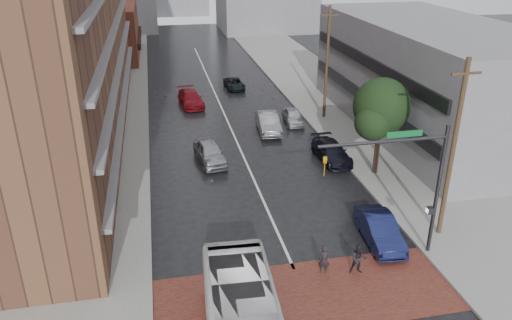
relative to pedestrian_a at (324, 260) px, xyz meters
name	(u,v)px	position (x,y,z in m)	size (l,w,h in m)	color
ground	(309,302)	(-1.38, -1.99, -0.75)	(160.00, 160.00, 0.00)	black
crosswalk	(306,295)	(-1.38, -1.49, -0.74)	(14.00, 5.00, 0.02)	brown
sidewalk_west	(96,129)	(-12.88, 23.01, -0.68)	(9.00, 90.00, 0.15)	gray
sidewalk_east	(347,112)	(10.12, 23.01, -0.68)	(9.00, 90.00, 0.15)	gray
storefront_west	(107,32)	(-13.38, 52.01, 2.75)	(8.00, 16.00, 7.00)	brown
building_east	(429,77)	(15.12, 18.01, 3.75)	(11.00, 26.00, 9.00)	gray
street_tree	(381,110)	(7.14, 10.05, 3.98)	(4.20, 4.10, 6.90)	#332319
signal_mast	(413,175)	(4.47, 0.51, 3.98)	(6.50, 0.30, 7.20)	#2D2D33
utility_pole_near	(453,150)	(7.42, 2.01, 4.39)	(1.60, 0.26, 10.00)	#473321
utility_pole_far	(327,63)	(7.42, 22.01, 4.39)	(1.60, 0.26, 10.00)	#473321
pedestrian_a	(324,260)	(0.00, 0.00, 0.00)	(0.55, 0.36, 1.50)	black
pedestrian_b	(359,259)	(1.64, -0.36, 0.06)	(0.79, 0.61, 1.62)	black
car_travel_a	(210,153)	(-3.98, 14.34, 0.02)	(1.82, 4.53, 1.54)	#9EA0A5
car_travel_b	(268,123)	(1.63, 19.66, 0.05)	(1.69, 4.84, 1.59)	#A1A2A8
car_travel_c	(191,99)	(-4.23, 28.20, -0.03)	(2.02, 4.96, 1.44)	maroon
suv_travel	(234,84)	(0.94, 33.23, -0.19)	(1.87, 4.06, 1.13)	black
car_parked_near	(380,230)	(3.82, 2.01, 0.00)	(1.59, 4.55, 1.50)	#121841
car_parked_mid	(331,152)	(4.92, 12.90, -0.06)	(1.93, 4.75, 1.38)	black
car_parked_far	(293,116)	(4.29, 21.28, -0.10)	(1.54, 3.84, 1.31)	#B8BCC0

